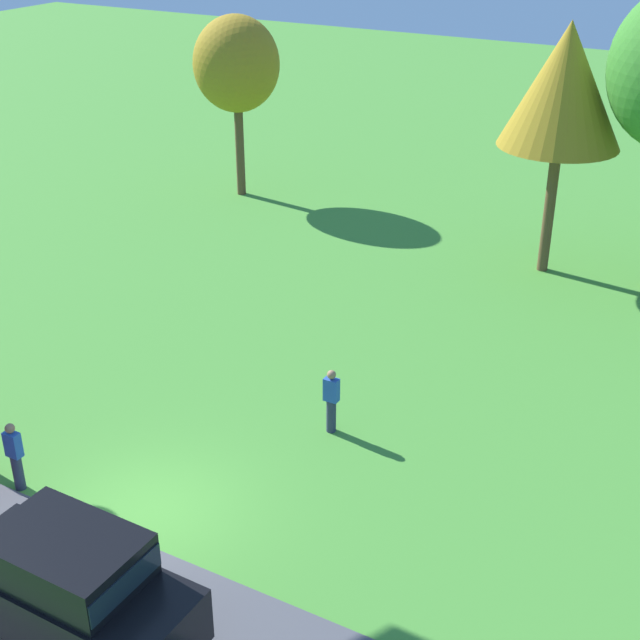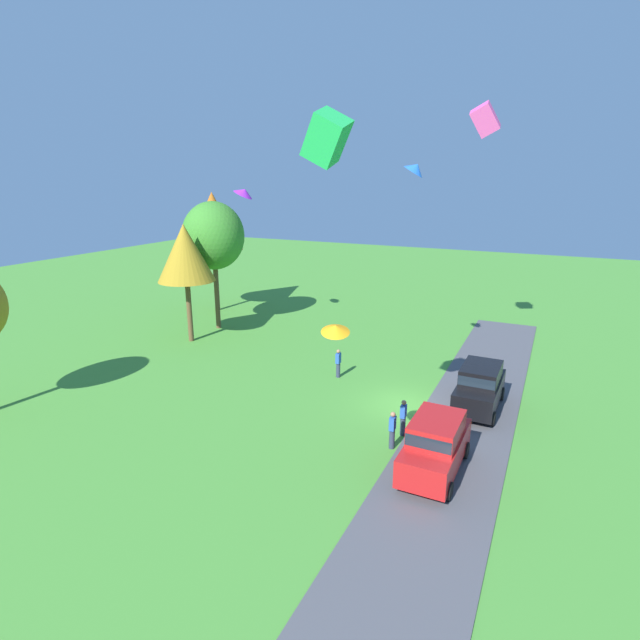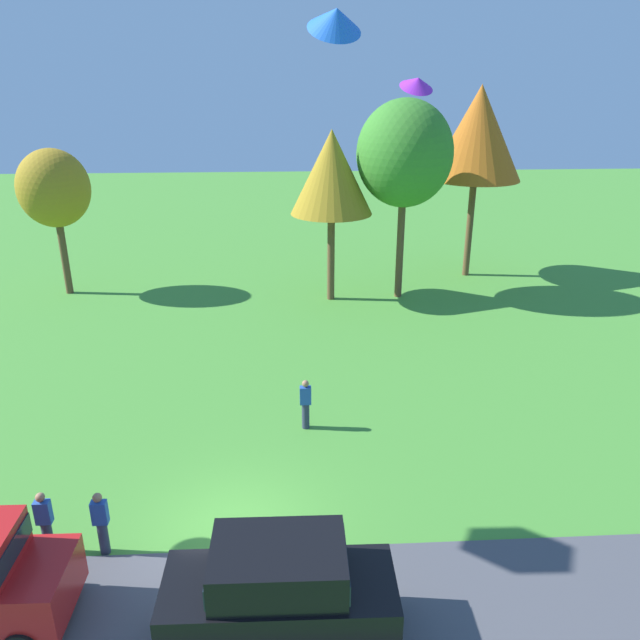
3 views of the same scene
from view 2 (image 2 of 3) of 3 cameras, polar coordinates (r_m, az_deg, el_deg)
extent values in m
plane|color=#478E33|center=(26.27, 9.97, -9.63)|extent=(120.00, 120.00, 0.00)
cube|color=#4C4C51|center=(25.73, 16.50, -10.57)|extent=(36.00, 4.40, 0.06)
cube|color=red|center=(20.65, 13.02, -14.36)|extent=(4.63, 1.97, 1.10)
cube|color=red|center=(20.18, 13.19, -11.98)|extent=(2.63, 1.80, 0.84)
cube|color=#19232D|center=(20.18, 13.19, -11.98)|extent=(2.68, 1.77, 0.46)
cylinder|color=black|center=(19.49, 14.45, -18.38)|extent=(0.68, 0.25, 0.68)
cylinder|color=black|center=(19.83, 9.12, -17.38)|extent=(0.68, 0.25, 0.68)
cylinder|color=black|center=(22.12, 16.27, -14.07)|extent=(0.68, 0.25, 0.68)
cylinder|color=black|center=(22.42, 11.62, -13.30)|extent=(0.68, 0.25, 0.68)
cube|color=black|center=(26.38, 17.74, -7.80)|extent=(4.63, 1.98, 1.10)
cube|color=black|center=(26.02, 17.92, -5.84)|extent=(2.63, 1.80, 0.84)
cube|color=#19232D|center=(26.02, 17.92, -5.84)|extent=(2.68, 1.77, 0.46)
cylinder|color=black|center=(25.10, 19.10, -10.57)|extent=(0.68, 0.25, 0.68)
cylinder|color=black|center=(25.32, 15.01, -9.97)|extent=(0.68, 0.25, 0.68)
cylinder|color=black|center=(27.94, 20.02, -7.90)|extent=(0.68, 0.25, 0.68)
cylinder|color=black|center=(28.14, 16.35, -7.39)|extent=(0.68, 0.25, 0.68)
cylinder|color=#2D334C|center=(29.23, 2.09, -5.74)|extent=(0.24, 0.24, 0.88)
cube|color=#2851AD|center=(28.97, 2.11, -4.38)|extent=(0.36, 0.22, 0.60)
sphere|color=#9E7051|center=(28.83, 2.11, -3.60)|extent=(0.22, 0.22, 0.22)
cylinder|color=#2D334C|center=(22.21, 8.22, -13.30)|extent=(0.24, 0.24, 0.88)
cube|color=#2851AD|center=(21.86, 8.29, -11.61)|extent=(0.36, 0.22, 0.60)
sphere|color=#9E7051|center=(21.67, 8.34, -10.62)|extent=(0.22, 0.22, 0.22)
cylinder|color=#2D334C|center=(23.31, 9.43, -11.87)|extent=(0.24, 0.24, 0.88)
cube|color=#2851AD|center=(22.98, 9.52, -10.23)|extent=(0.36, 0.22, 0.60)
sphere|color=#9E7051|center=(22.80, 9.57, -9.29)|extent=(0.22, 0.22, 0.22)
cylinder|color=brown|center=(36.34, -14.70, 0.97)|extent=(0.36, 0.36, 4.36)
cone|color=olive|center=(35.54, -15.17, 7.43)|extent=(3.92, 3.92, 3.92)
cylinder|color=brown|center=(38.98, -11.70, 2.70)|extent=(0.36, 0.36, 5.07)
ellipsoid|color=#387F28|center=(38.22, -12.09, 9.40)|extent=(4.56, 4.56, 5.02)
cylinder|color=brown|center=(44.43, -11.75, 4.47)|extent=(0.36, 0.36, 5.34)
cone|color=#B25B19|center=(43.73, -12.12, 10.99)|extent=(4.80, 4.80, 4.80)
cube|color=green|center=(16.40, 0.78, 20.09)|extent=(1.46, 1.57, 1.93)
cone|color=blue|center=(26.43, 10.85, 16.69)|extent=(1.30, 1.35, 0.95)
cone|color=orange|center=(16.41, 1.78, -1.00)|extent=(1.31, 1.30, 0.51)
cone|color=purple|center=(36.11, -8.68, 14.26)|extent=(1.69, 1.72, 1.00)
cube|color=#EA4C9E|center=(31.15, 18.36, 20.93)|extent=(1.54, 1.77, 2.09)
camera|label=1|loc=(34.01, 36.10, 14.97)|focal=50.00mm
camera|label=3|loc=(25.32, 41.80, 10.93)|focal=35.00mm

